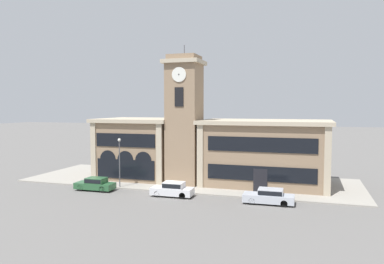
{
  "coord_description": "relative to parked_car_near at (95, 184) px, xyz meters",
  "views": [
    {
      "loc": [
        14.38,
        -37.58,
        9.36
      ],
      "look_at": [
        1.55,
        2.93,
        6.48
      ],
      "focal_mm": 35.0,
      "sensor_mm": 36.0,
      "label": 1
    }
  ],
  "objects": [
    {
      "name": "ground_plane",
      "position": [
        8.39,
        1.49,
        -0.75
      ],
      "size": [
        300.0,
        300.0,
        0.0
      ],
      "primitive_type": "plane",
      "color": "#605E5B"
    },
    {
      "name": "sidewalk_kerb",
      "position": [
        8.39,
        8.26,
        -0.68
      ],
      "size": [
        41.05,
        13.54,
        0.15
      ],
      "color": "gray",
      "rests_on": "ground_plane"
    },
    {
      "name": "clock_tower",
      "position": [
        8.39,
        6.27,
        7.01
      ],
      "size": [
        4.42,
        4.42,
        16.62
      ],
      "color": "#897056",
      "rests_on": "ground_plane"
    },
    {
      "name": "town_hall_left_wing",
      "position": [
        1.46,
        8.68,
        3.18
      ],
      "size": [
        10.26,
        9.32,
        7.82
      ],
      "color": "#897056",
      "rests_on": "ground_plane"
    },
    {
      "name": "town_hall_right_wing",
      "position": [
        17.74,
        8.69,
        3.15
      ],
      "size": [
        15.06,
        9.32,
        7.76
      ],
      "color": "#897056",
      "rests_on": "ground_plane"
    },
    {
      "name": "parked_car_near",
      "position": [
        0.0,
        0.0,
        0.0
      ],
      "size": [
        4.43,
        1.84,
        1.44
      ],
      "rotation": [
        0.0,
        0.0,
        3.16
      ],
      "color": "#285633",
      "rests_on": "ground_plane"
    },
    {
      "name": "parked_car_mid",
      "position": [
        9.23,
        -0.0,
        0.03
      ],
      "size": [
        4.43,
        1.85,
        1.52
      ],
      "rotation": [
        0.0,
        0.0,
        3.16
      ],
      "color": "silver",
      "rests_on": "ground_plane"
    },
    {
      "name": "parked_car_far",
      "position": [
        19.15,
        0.0,
        0.01
      ],
      "size": [
        4.88,
        1.95,
        1.47
      ],
      "rotation": [
        0.0,
        0.0,
        3.16
      ],
      "color": "#B2B7C1",
      "rests_on": "ground_plane"
    },
    {
      "name": "street_lamp",
      "position": [
        2.01,
        1.92,
        3.08
      ],
      "size": [
        0.36,
        0.36,
        5.59
      ],
      "color": "#4C4C51",
      "rests_on": "sidewalk_kerb"
    },
    {
      "name": "bollard",
      "position": [
        19.91,
        1.9,
        -0.09
      ],
      "size": [
        0.18,
        0.18,
        1.06
      ],
      "color": "black",
      "rests_on": "sidewalk_kerb"
    }
  ]
}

